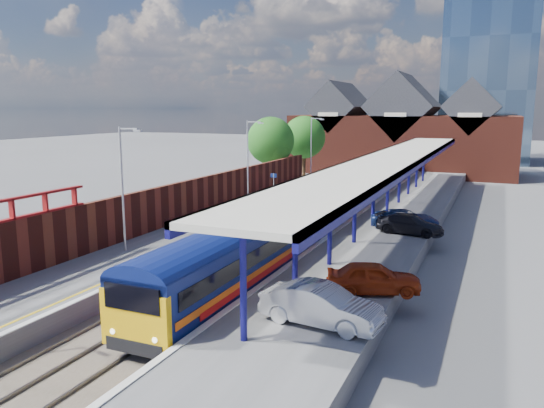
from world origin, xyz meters
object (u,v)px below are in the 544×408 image
(lamp_post_c, at_px, (249,157))
(lamp_post_d, at_px, (312,145))
(platform_sign, at_px, (274,183))
(parked_car_dark, at_px, (410,224))
(parked_car_silver, at_px, (321,305))
(train, at_px, (362,185))
(parked_car_blue, at_px, (405,219))
(parked_car_red, at_px, (373,278))
(lamp_post_b, at_px, (124,181))

(lamp_post_c, distance_m, lamp_post_d, 16.00)
(platform_sign, relative_size, parked_car_dark, 0.58)
(lamp_post_c, relative_size, parked_car_silver, 1.52)
(train, height_order, platform_sign, platform_sign)
(train, relative_size, lamp_post_c, 9.41)
(lamp_post_c, xyz_separation_m, parked_car_blue, (13.50, -3.80, -3.37))
(platform_sign, xyz_separation_m, parked_car_blue, (12.14, -5.80, -1.06))
(parked_car_red, relative_size, parked_car_blue, 0.91)
(parked_car_blue, bearing_deg, parked_car_silver, 170.97)
(lamp_post_d, height_order, parked_car_silver, lamp_post_d)
(parked_car_red, xyz_separation_m, parked_car_dark, (-0.32, 12.02, -0.07))
(parked_car_silver, bearing_deg, lamp_post_b, 73.81)
(train, height_order, lamp_post_c, lamp_post_c)
(lamp_post_c, bearing_deg, parked_car_blue, -15.71)
(lamp_post_d, bearing_deg, parked_car_blue, -55.71)
(train, distance_m, parked_car_blue, 12.43)
(train, bearing_deg, platform_sign, -140.99)
(platform_sign, bearing_deg, train, 39.01)
(lamp_post_b, bearing_deg, platform_sign, 85.67)
(train, bearing_deg, lamp_post_d, 131.95)
(lamp_post_c, relative_size, parked_car_blue, 1.56)
(train, relative_size, platform_sign, 26.36)
(parked_car_red, height_order, parked_car_blue, parked_car_red)
(lamp_post_d, xyz_separation_m, platform_sign, (1.36, -14.00, -2.30))
(lamp_post_d, height_order, parked_car_blue, lamp_post_d)
(platform_sign, distance_m, parked_car_red, 23.41)
(lamp_post_c, relative_size, parked_car_red, 1.71)
(lamp_post_c, bearing_deg, platform_sign, 55.74)
(train, height_order, parked_car_silver, train)
(lamp_post_b, relative_size, parked_car_silver, 1.52)
(lamp_post_c, distance_m, parked_car_blue, 14.42)
(lamp_post_c, relative_size, parked_car_dark, 1.63)
(lamp_post_c, bearing_deg, lamp_post_b, -90.00)
(parked_car_silver, bearing_deg, lamp_post_d, 26.21)
(parked_car_dark, bearing_deg, lamp_post_b, 136.14)
(parked_car_red, bearing_deg, train, -5.55)
(lamp_post_c, relative_size, lamp_post_d, 1.00)
(lamp_post_d, distance_m, parked_car_blue, 24.20)
(parked_car_blue, bearing_deg, parked_car_dark, -168.11)
(platform_sign, height_order, parked_car_dark, platform_sign)
(lamp_post_b, height_order, lamp_post_d, same)
(lamp_post_d, relative_size, parked_car_red, 1.71)
(lamp_post_b, height_order, parked_car_silver, lamp_post_b)
(train, height_order, parked_car_blue, train)
(train, bearing_deg, parked_car_blue, -62.95)
(lamp_post_b, height_order, lamp_post_c, same)
(parked_car_silver, height_order, parked_car_dark, parked_car_silver)
(lamp_post_c, height_order, parked_car_silver, lamp_post_c)
(lamp_post_c, bearing_deg, train, 42.75)
(train, relative_size, lamp_post_d, 9.41)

